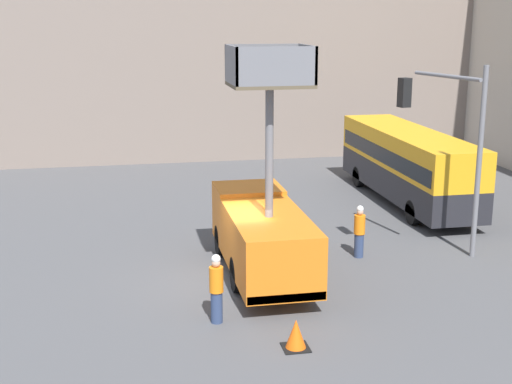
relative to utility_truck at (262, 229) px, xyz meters
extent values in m
plane|color=#4C4C4F|center=(-1.17, -0.25, -1.57)|extent=(120.00, 120.00, 0.00)
cube|color=gray|center=(-1.17, 23.44, 5.77)|extent=(44.00, 10.00, 14.67)
cube|color=orange|center=(0.00, 2.33, -0.13)|extent=(2.25, 2.02, 1.93)
cube|color=orange|center=(0.00, -1.03, -0.19)|extent=(2.25, 4.71, 1.80)
cube|color=red|center=(0.00, -3.34, -0.94)|extent=(2.20, 0.10, 0.24)
cylinder|color=black|center=(-0.97, 2.33, -1.04)|extent=(0.30, 1.06, 1.06)
cylinder|color=black|center=(0.97, 2.33, -1.04)|extent=(0.30, 1.06, 1.06)
cylinder|color=black|center=(-0.97, -1.03, -1.04)|extent=(0.30, 1.06, 1.06)
cylinder|color=black|center=(0.97, -1.03, -1.04)|extent=(0.30, 1.06, 1.06)
cylinder|color=slate|center=(0.00, -1.03, 2.63)|extent=(0.24, 0.24, 3.84)
cube|color=brown|center=(0.00, -1.03, 4.59)|extent=(2.27, 1.90, 0.10)
cube|color=slate|center=(-1.09, -1.03, 5.17)|extent=(0.08, 1.90, 1.05)
cube|color=slate|center=(1.09, -1.03, 5.17)|extent=(0.08, 1.90, 1.05)
cube|color=slate|center=(0.00, -0.12, 5.17)|extent=(2.27, 0.08, 1.05)
cube|color=slate|center=(0.00, -1.95, 5.17)|extent=(2.27, 0.08, 1.05)
cube|color=#232328|center=(8.11, 7.82, -0.53)|extent=(2.42, 10.58, 1.25)
cube|color=orange|center=(8.11, 7.82, 0.86)|extent=(2.42, 10.58, 1.52)
cube|color=black|center=(8.11, 7.82, 0.63)|extent=(2.44, 10.15, 0.67)
cylinder|color=black|center=(7.05, 11.10, -1.08)|extent=(0.30, 0.98, 0.98)
cylinder|color=black|center=(9.17, 11.10, -1.08)|extent=(0.30, 0.98, 0.98)
cylinder|color=black|center=(7.05, 4.54, -1.08)|extent=(0.30, 0.98, 0.98)
cylinder|color=black|center=(9.17, 4.54, -1.08)|extent=(0.30, 0.98, 0.98)
cylinder|color=slate|center=(7.51, 0.53, 1.69)|extent=(0.18, 0.18, 6.51)
cylinder|color=slate|center=(5.97, 0.18, 4.64)|extent=(0.83, 3.10, 0.13)
cube|color=black|center=(4.43, -0.18, 4.19)|extent=(0.38, 0.38, 0.90)
sphere|color=red|center=(4.43, -0.18, 4.44)|extent=(0.20, 0.20, 0.20)
cylinder|color=navy|center=(-1.89, -3.17, -1.13)|extent=(0.32, 0.32, 0.88)
cylinder|color=orange|center=(-1.89, -3.17, -0.33)|extent=(0.38, 0.38, 0.70)
sphere|color=tan|center=(-1.89, -3.17, 0.13)|extent=(0.24, 0.24, 0.24)
sphere|color=white|center=(-1.89, -3.17, 0.24)|extent=(0.25, 0.25, 0.25)
cylinder|color=navy|center=(3.64, 1.20, -1.15)|extent=(0.32, 0.32, 0.83)
cylinder|color=orange|center=(3.64, 1.20, -0.40)|extent=(0.38, 0.38, 0.66)
sphere|color=tan|center=(3.64, 1.20, 0.04)|extent=(0.23, 0.23, 0.23)
sphere|color=white|center=(3.64, 1.20, 0.14)|extent=(0.24, 0.24, 0.24)
cube|color=black|center=(-0.18, -5.08, -1.55)|extent=(0.67, 0.67, 0.03)
cone|color=#F25B0F|center=(-0.18, -5.08, -1.18)|extent=(0.54, 0.54, 0.76)
camera|label=1|loc=(-4.29, -20.88, 6.52)|focal=50.00mm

